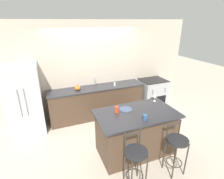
{
  "coord_description": "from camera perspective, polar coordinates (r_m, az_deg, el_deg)",
  "views": [
    {
      "loc": [
        -1.3,
        -4.1,
        2.68
      ],
      "look_at": [
        0.12,
        -0.54,
        1.15
      ],
      "focal_mm": 28.0,
      "sensor_mm": 36.0,
      "label": 1
    }
  ],
  "objects": [
    {
      "name": "coffee_mug",
      "position": [
        3.33,
        10.76,
        -8.92
      ],
      "size": [
        0.12,
        0.08,
        0.1
      ],
      "color": "#335689",
      "rests_on": "kitchen_island"
    },
    {
      "name": "soap_bottle",
      "position": [
        4.99,
        0.87,
        1.83
      ],
      "size": [
        0.05,
        0.05,
        0.15
      ],
      "color": "silver",
      "rests_on": "back_counter"
    },
    {
      "name": "tumbler_cup",
      "position": [
        3.51,
        1.56,
        -6.57
      ],
      "size": [
        0.08,
        0.08,
        0.13
      ],
      "color": "red",
      "rests_on": "kitchen_island"
    },
    {
      "name": "sink_faucet",
      "position": [
        5.08,
        -5.72,
        2.97
      ],
      "size": [
        0.02,
        0.13,
        0.22
      ],
      "color": "#ADAFB5",
      "rests_on": "back_counter"
    },
    {
      "name": "ground_plane",
      "position": [
        5.07,
        -3.56,
        -10.21
      ],
      "size": [
        18.0,
        18.0,
        0.0
      ],
      "primitive_type": "plane",
      "color": "beige"
    },
    {
      "name": "wine_glass",
      "position": [
        4.07,
        13.88,
        -1.82
      ],
      "size": [
        0.07,
        0.07,
        0.21
      ],
      "color": "white",
      "rests_on": "kitchen_island"
    },
    {
      "name": "dinner_plate",
      "position": [
        3.65,
        4.46,
        -6.42
      ],
      "size": [
        0.28,
        0.28,
        0.02
      ],
      "color": "#425170",
      "rests_on": "kitchen_island"
    },
    {
      "name": "bar_stool_near",
      "position": [
        3.08,
        7.73,
        -21.17
      ],
      "size": [
        0.38,
        0.38,
        1.02
      ],
      "color": "#332D28",
      "rests_on": "ground_plane"
    },
    {
      "name": "pumpkin_decoration",
      "position": [
        4.79,
        -11.16,
        0.53
      ],
      "size": [
        0.16,
        0.16,
        0.15
      ],
      "color": "orange",
      "rests_on": "back_counter"
    },
    {
      "name": "kitchen_island",
      "position": [
        3.81,
        7.64,
        -13.72
      ],
      "size": [
        1.64,
        0.94,
        0.95
      ],
      "color": "#4C3828",
      "rests_on": "ground_plane"
    },
    {
      "name": "refrigerator",
      "position": [
        4.75,
        -26.7,
        -3.08
      ],
      "size": [
        0.8,
        0.74,
        1.75
      ],
      "color": "#BCBCC1",
      "rests_on": "ground_plane"
    },
    {
      "name": "wall_back",
      "position": [
        5.09,
        -6.19,
        6.48
      ],
      "size": [
        6.0,
        0.07,
        2.7
      ],
      "color": "beige",
      "rests_on": "ground_plane"
    },
    {
      "name": "bar_stool_far",
      "position": [
        3.47,
        20.31,
        -16.79
      ],
      "size": [
        0.38,
        0.38,
        1.02
      ],
      "color": "#332D28",
      "rests_on": "ground_plane"
    },
    {
      "name": "oven_range",
      "position": [
        5.83,
        12.91,
        -1.2
      ],
      "size": [
        0.8,
        0.7,
        0.92
      ],
      "color": "#ADAFB5",
      "rests_on": "ground_plane"
    },
    {
      "name": "back_counter",
      "position": [
        5.14,
        -4.9,
        -3.93
      ],
      "size": [
        2.72,
        0.62,
        0.92
      ],
      "color": "#4C3828",
      "rests_on": "ground_plane"
    }
  ]
}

